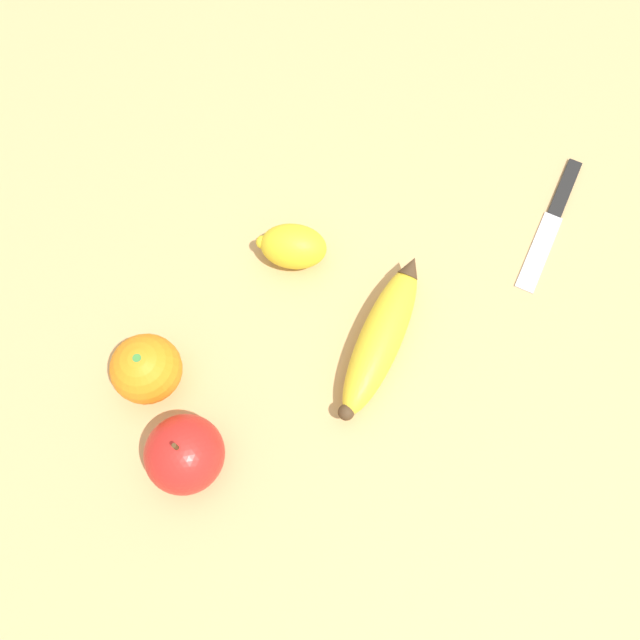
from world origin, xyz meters
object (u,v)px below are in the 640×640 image
at_px(apple, 185,454).
at_px(paring_knife, 553,218).
at_px(lemon, 293,246).
at_px(banana, 382,336).
at_px(orange, 146,369).

distance_m(apple, paring_knife, 0.50).
xyz_separation_m(lemon, paring_knife, (-0.28, -0.14, -0.02)).
bearing_deg(apple, lemon, -95.94).
bearing_deg(banana, orange, 123.36).
bearing_deg(apple, banana, -129.69).
bearing_deg(orange, banana, -152.87).
height_order(banana, orange, orange).
bearing_deg(apple, paring_knife, -127.67).
bearing_deg(orange, lemon, -117.45).
height_order(apple, paring_knife, apple).
relative_size(banana, paring_knife, 1.03).
bearing_deg(orange, apple, 135.50).
bearing_deg(paring_knife, orange, 49.55).
height_order(orange, lemon, orange).
bearing_deg(apple, orange, -44.50).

